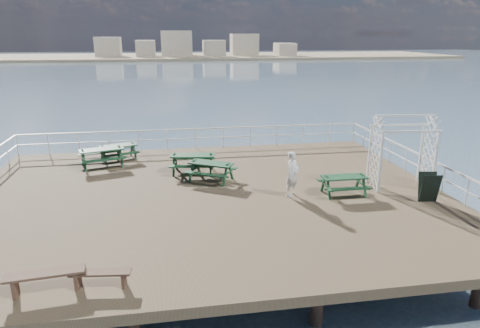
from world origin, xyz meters
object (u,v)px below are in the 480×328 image
(picnic_table_e, at_px, (344,181))
(flat_bench_far, at_px, (45,277))
(picnic_table_a, at_px, (102,154))
(flat_bench_near, at_px, (101,275))
(picnic_table_b, at_px, (118,149))
(person, at_px, (293,174))
(picnic_table_c, at_px, (193,160))
(picnic_table_d, at_px, (211,168))
(trellis_arbor, at_px, (402,155))

(picnic_table_e, bearing_deg, flat_bench_far, -152.37)
(picnic_table_a, relative_size, flat_bench_near, 1.56)
(picnic_table_e, height_order, flat_bench_far, picnic_table_e)
(picnic_table_b, distance_m, person, 9.16)
(picnic_table_e, relative_size, flat_bench_far, 0.93)
(picnic_table_b, relative_size, picnic_table_c, 0.98)
(picnic_table_e, xyz_separation_m, flat_bench_far, (-9.43, -4.93, -0.14))
(picnic_table_a, bearing_deg, person, -50.21)
(picnic_table_e, bearing_deg, picnic_table_a, 151.36)
(flat_bench_far, bearing_deg, picnic_table_d, 51.55)
(picnic_table_b, xyz_separation_m, picnic_table_d, (4.10, -3.76, 0.03))
(picnic_table_e, bearing_deg, flat_bench_near, -148.90)
(picnic_table_a, distance_m, picnic_table_e, 10.86)
(picnic_table_e, height_order, person, person)
(picnic_table_a, relative_size, trellis_arbor, 0.79)
(trellis_arbor, bearing_deg, flat_bench_far, -149.82)
(flat_bench_far, xyz_separation_m, trellis_arbor, (11.96, 5.42, 0.91))
(picnic_table_c, distance_m, flat_bench_far, 9.41)
(picnic_table_b, xyz_separation_m, person, (6.93, -5.99, 0.32))
(picnic_table_a, relative_size, picnic_table_c, 1.08)
(picnic_table_c, distance_m, picnic_table_e, 6.55)
(picnic_table_e, relative_size, flat_bench_near, 1.14)
(picnic_table_a, xyz_separation_m, person, (7.56, -5.04, 0.25))
(picnic_table_c, distance_m, flat_bench_near, 8.96)
(picnic_table_d, bearing_deg, picnic_table_b, 168.18)
(flat_bench_far, distance_m, trellis_arbor, 13.16)
(picnic_table_e, distance_m, flat_bench_near, 9.56)
(picnic_table_a, height_order, trellis_arbor, trellis_arbor)
(flat_bench_near, bearing_deg, picnic_table_b, 100.34)
(trellis_arbor, bearing_deg, picnic_table_d, 171.16)
(picnic_table_a, relative_size, picnic_table_e, 1.36)
(picnic_table_e, relative_size, trellis_arbor, 0.58)
(flat_bench_far, bearing_deg, picnic_table_b, 81.11)
(person, bearing_deg, flat_bench_near, -179.69)
(picnic_table_d, distance_m, flat_bench_far, 8.68)
(picnic_table_c, height_order, flat_bench_far, picnic_table_c)
(picnic_table_b, relative_size, picnic_table_d, 0.90)
(trellis_arbor, bearing_deg, picnic_table_b, 159.40)
(picnic_table_b, xyz_separation_m, flat_bench_near, (0.71, -11.09, -0.22))
(picnic_table_a, xyz_separation_m, picnic_table_b, (0.63, 0.95, -0.07))
(flat_bench_near, xyz_separation_m, person, (6.22, 5.10, 0.54))
(person, bearing_deg, flat_bench_far, 175.29)
(picnic_table_a, xyz_separation_m, picnic_table_c, (4.06, -1.61, -0.01))
(picnic_table_b, relative_size, person, 1.22)
(flat_bench_near, bearing_deg, trellis_arbor, 33.49)
(flat_bench_near, distance_m, flat_bench_far, 1.25)
(picnic_table_c, height_order, person, person)
(picnic_table_b, bearing_deg, picnic_table_e, -54.83)
(flat_bench_far, bearing_deg, flat_bench_near, -6.12)
(picnic_table_b, distance_m, flat_bench_near, 11.12)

